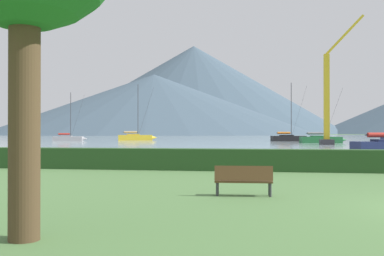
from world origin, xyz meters
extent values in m
cube|color=#8C9EA3|center=(0.00, 137.00, 0.00)|extent=(320.00, 246.00, 0.00)
cube|color=#284C23|center=(0.00, 11.00, 0.55)|extent=(80.00, 1.20, 1.11)
cylinder|color=#333338|center=(5.69, 30.35, 1.69)|extent=(3.06, 0.84, 0.12)
cylinder|color=red|center=(5.69, 30.35, 1.69)|extent=(2.68, 1.04, 0.44)
cube|color=gold|center=(-33.04, 85.32, 0.59)|extent=(7.90, 4.73, 1.17)
cone|color=gold|center=(-28.97, 86.63, 0.59)|extent=(1.53, 1.34, 1.00)
cube|color=gold|center=(-33.44, 85.19, 1.02)|extent=(3.19, 2.56, 0.75)
cylinder|color=#333338|center=(-32.43, 85.52, 6.59)|extent=(0.15, 0.15, 11.90)
cylinder|color=#333338|center=(-34.03, 85.00, 1.82)|extent=(3.24, 1.15, 0.13)
cylinder|color=tan|center=(-34.03, 85.00, 1.82)|extent=(2.87, 1.32, 0.47)
cylinder|color=#333338|center=(-30.75, 86.06, 6.30)|extent=(3.39, 1.12, 11.31)
cube|color=black|center=(0.37, 81.12, 0.54)|extent=(7.24, 3.83, 1.08)
cone|color=black|center=(4.20, 81.99, 0.54)|extent=(1.35, 1.16, 0.92)
cube|color=black|center=(-0.02, 81.03, 0.94)|extent=(2.86, 2.18, 0.69)
cylinder|color=#333338|center=(0.94, 81.25, 6.26)|extent=(0.14, 0.14, 11.32)
cylinder|color=#333338|center=(-0.57, 80.90, 1.68)|extent=(3.05, 0.80, 0.12)
cylinder|color=orange|center=(-0.57, 80.90, 1.68)|extent=(2.66, 1.01, 0.43)
cylinder|color=#333338|center=(2.52, 81.61, 5.97)|extent=(3.20, 0.76, 10.77)
cube|color=#236B38|center=(5.03, 67.68, 0.54)|extent=(7.13, 3.30, 1.08)
cone|color=#236B38|center=(8.91, 68.23, 0.54)|extent=(1.29, 1.07, 0.92)
cube|color=#206032|center=(4.64, 67.62, 0.94)|extent=(2.76, 1.99, 0.69)
cylinder|color=#333338|center=(5.61, 67.76, 5.31)|extent=(0.14, 0.14, 9.43)
cylinder|color=#333338|center=(4.08, 67.54, 1.67)|extent=(3.07, 0.56, 0.12)
cylinder|color=gray|center=(4.08, 67.54, 1.67)|extent=(2.66, 0.80, 0.43)
cylinder|color=#333338|center=(7.21, 67.99, 5.07)|extent=(3.23, 0.49, 8.97)
cube|color=#9E9EA3|center=(-44.58, 75.73, 0.47)|extent=(6.28, 3.35, 0.94)
cone|color=#9E9EA3|center=(-41.26, 76.51, 0.47)|extent=(1.18, 1.01, 0.80)
cube|color=gray|center=(-44.91, 75.65, 0.81)|extent=(2.49, 1.90, 0.60)
cylinder|color=#333338|center=(-44.08, 75.85, 5.29)|extent=(0.12, 0.12, 9.54)
cylinder|color=#333338|center=(-45.39, 75.54, 1.45)|extent=(2.64, 0.71, 0.10)
cylinder|color=red|center=(-45.39, 75.54, 1.45)|extent=(2.31, 0.88, 0.38)
cylinder|color=#333338|center=(-42.71, 76.17, 5.05)|extent=(2.77, 0.67, 9.07)
cube|color=brown|center=(-5.57, 1.93, 0.45)|extent=(1.82, 0.55, 0.06)
cube|color=brown|center=(-5.56, 1.75, 0.73)|extent=(1.80, 0.23, 0.45)
cylinder|color=#333338|center=(-4.77, 2.15, 0.23)|extent=(0.08, 0.08, 0.45)
cylinder|color=#333338|center=(-6.40, 2.05, 0.23)|extent=(0.08, 0.08, 0.45)
cylinder|color=#333338|center=(-4.75, 1.82, 0.23)|extent=(0.08, 0.08, 0.45)
cylinder|color=#333338|center=(-6.38, 1.72, 0.23)|extent=(0.08, 0.08, 0.45)
cylinder|color=#4C3823|center=(-9.35, -4.46, 2.25)|extent=(0.57, 0.57, 4.49)
cube|color=#333338|center=(4.68, 57.92, 0.40)|extent=(2.00, 2.00, 0.80)
cube|color=gold|center=(4.68, 57.92, 7.24)|extent=(0.80, 0.80, 12.87)
cube|color=gold|center=(7.35, 57.92, 16.51)|extent=(5.59, 0.36, 5.92)
cone|color=#425666|center=(-63.50, 374.22, 38.13)|extent=(255.09, 255.09, 76.25)
cone|color=#425666|center=(-76.44, 281.92, 20.10)|extent=(213.67, 213.67, 40.20)
camera|label=1|loc=(-5.00, -12.22, 2.02)|focal=42.13mm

